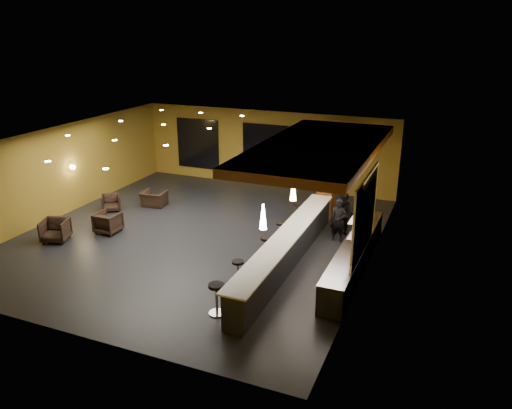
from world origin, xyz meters
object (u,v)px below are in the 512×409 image
at_px(bar_counter, 287,251).
at_px(bar_stool_1, 238,269).
at_px(pendant_0, 263,217).
at_px(prep_counter, 354,257).
at_px(staff_b, 344,215).
at_px(bar_stool_2, 267,246).
at_px(column, 327,174).
at_px(staff_a, 338,220).
at_px(staff_c, 361,212).
at_px(armchair_c, 111,203).
at_px(bar_stool_0, 217,295).
at_px(pendant_2, 316,169).
at_px(bar_stool_4, 299,210).
at_px(armchair_a, 55,230).
at_px(bar_stool_3, 281,229).
at_px(armchair_b, 108,222).
at_px(armchair_d, 154,199).
at_px(pendant_1, 293,189).

bearing_deg(bar_counter, bar_stool_1, -119.64).
bearing_deg(pendant_0, prep_counter, 51.34).
relative_size(staff_b, bar_stool_2, 1.94).
distance_m(column, staff_a, 2.55).
xyz_separation_m(staff_c, armchair_c, (-9.79, -1.46, -0.49)).
distance_m(column, pendant_0, 6.63).
bearing_deg(bar_stool_0, staff_c, 70.76).
xyz_separation_m(pendant_2, bar_stool_0, (-0.75, -6.33, -1.80)).
relative_size(bar_stool_0, bar_stool_4, 1.03).
bearing_deg(column, bar_stool_4, -122.60).
height_order(armchair_a, bar_stool_3, armchair_a).
bearing_deg(armchair_b, pendant_2, -157.28).
distance_m(staff_c, armchair_d, 8.51).
relative_size(staff_c, bar_stool_0, 1.92).
bearing_deg(bar_counter, armchair_a, -171.03).
bearing_deg(armchair_a, armchair_b, 27.12).
bearing_deg(bar_stool_1, column, 81.55).
height_order(pendant_2, staff_c, pendant_2).
height_order(armchair_b, armchair_c, armchair_b).
relative_size(bar_counter, bar_stool_1, 11.20).
relative_size(armchair_a, bar_stool_3, 1.20).
relative_size(prep_counter, armchair_d, 6.27).
height_order(pendant_1, armchair_c, pendant_1).
xyz_separation_m(pendant_1, staff_b, (1.11, 2.44, -1.53)).
bearing_deg(armchair_d, prep_counter, 156.63).
bearing_deg(armchair_d, bar_counter, 148.72).
xyz_separation_m(pendant_0, bar_stool_4, (-0.71, 5.49, -1.82)).
height_order(armchair_b, bar_stool_4, bar_stool_4).
distance_m(armchair_a, bar_stool_0, 7.58).
height_order(armchair_a, bar_stool_2, bar_stool_2).
xyz_separation_m(prep_counter, armchair_c, (-10.19, 1.45, -0.10)).
bearing_deg(bar_stool_4, pendant_1, -76.66).
bearing_deg(staff_b, armchair_a, -159.84).
bearing_deg(pendant_2, armchair_d, 179.31).
bearing_deg(pendant_1, bar_stool_3, 124.35).
xyz_separation_m(armchair_d, bar_stool_0, (6.13, -6.41, 0.24)).
distance_m(staff_c, bar_stool_0, 7.15).
distance_m(prep_counter, armchair_d, 9.26).
bearing_deg(bar_stool_3, pendant_1, -55.65).
height_order(bar_stool_0, bar_stool_2, bar_stool_0).
distance_m(pendant_0, staff_a, 4.86).
bearing_deg(pendant_2, armchair_a, -152.04).
height_order(pendant_0, bar_stool_1, pendant_0).
xyz_separation_m(armchair_c, bar_stool_1, (7.26, -3.58, 0.12)).
bearing_deg(armchair_c, pendant_0, -62.15).
xyz_separation_m(pendant_2, bar_stool_3, (-0.77, -1.38, -1.89)).
relative_size(staff_c, bar_stool_1, 2.31).
distance_m(pendant_2, bar_stool_0, 6.62).
bearing_deg(bar_counter, staff_a, 67.77).
bearing_deg(pendant_2, column, 90.00).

